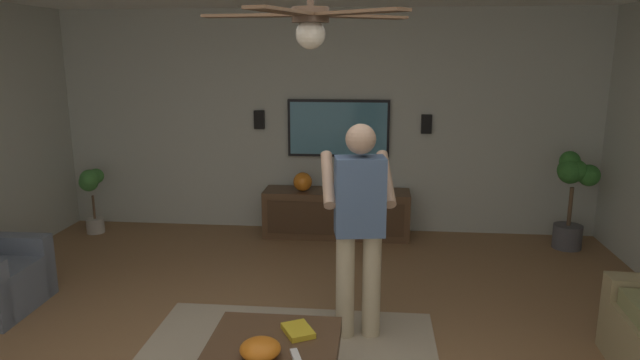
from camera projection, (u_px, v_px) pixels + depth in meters
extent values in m
cube|color=#B2B7AD|center=(326.00, 122.00, 6.75)|extent=(0.10, 6.59, 2.63)
cube|color=slate|center=(8.00, 264.00, 5.04)|extent=(0.17, 0.80, 0.56)
cube|color=#513823|center=(269.00, 360.00, 3.35)|extent=(1.00, 0.80, 0.10)
cylinder|color=#513823|center=(329.00, 356.00, 3.77)|extent=(0.07, 0.07, 0.30)
cylinder|color=#513823|center=(235.00, 351.00, 3.83)|extent=(0.07, 0.07, 0.30)
cube|color=#513823|center=(336.00, 213.00, 6.64)|extent=(0.44, 1.70, 0.55)
cube|color=#412C1C|center=(335.00, 219.00, 6.43)|extent=(0.01, 1.56, 0.39)
cube|color=black|center=(338.00, 128.00, 6.66)|extent=(0.05, 1.20, 0.68)
cube|color=teal|center=(338.00, 129.00, 6.64)|extent=(0.01, 1.14, 0.62)
cylinder|color=#C6B793|center=(371.00, 286.00, 4.26)|extent=(0.14, 0.14, 0.82)
cylinder|color=#C6B793|center=(345.00, 286.00, 4.25)|extent=(0.14, 0.14, 0.82)
cube|color=slate|center=(360.00, 196.00, 4.10)|extent=(0.27, 0.39, 0.58)
sphere|color=tan|center=(361.00, 139.00, 4.01)|extent=(0.22, 0.22, 0.22)
cylinder|color=tan|center=(386.00, 178.00, 4.27)|extent=(0.49, 0.16, 0.37)
cylinder|color=tan|center=(328.00, 179.00, 4.24)|extent=(0.49, 0.16, 0.37)
cube|color=white|center=(354.00, 186.00, 4.47)|extent=(0.05, 0.06, 0.16)
cylinder|color=#4C4C51|center=(567.00, 237.00, 6.26)|extent=(0.31, 0.31, 0.26)
cylinder|color=brown|center=(570.00, 206.00, 6.19)|extent=(0.04, 0.04, 0.43)
sphere|color=#2D6B28|center=(569.00, 170.00, 6.14)|extent=(0.25, 0.25, 0.25)
sphere|color=#2D6B28|center=(576.00, 171.00, 5.99)|extent=(0.24, 0.24, 0.24)
sphere|color=#2D6B28|center=(570.00, 161.00, 6.04)|extent=(0.22, 0.22, 0.22)
sphere|color=#2D6B28|center=(570.00, 172.00, 6.00)|extent=(0.26, 0.26, 0.26)
sphere|color=#2D6B28|center=(589.00, 175.00, 5.98)|extent=(0.23, 0.23, 0.23)
cylinder|color=#B7B2A8|center=(95.00, 226.00, 6.80)|extent=(0.21, 0.21, 0.18)
cylinder|color=brown|center=(94.00, 207.00, 6.75)|extent=(0.03, 0.03, 0.29)
sphere|color=#3D7F38|center=(89.00, 182.00, 6.59)|extent=(0.22, 0.22, 0.22)
sphere|color=#3D7F38|center=(96.00, 176.00, 6.71)|extent=(0.18, 0.18, 0.18)
sphere|color=#3D7F38|center=(89.00, 179.00, 6.56)|extent=(0.22, 0.22, 0.22)
ellipsoid|color=orange|center=(260.00, 349.00, 3.27)|extent=(0.24, 0.24, 0.11)
cube|color=white|center=(296.00, 356.00, 3.27)|extent=(0.16, 0.09, 0.02)
cube|color=black|center=(267.00, 348.00, 3.37)|extent=(0.12, 0.15, 0.02)
cube|color=gold|center=(298.00, 331.00, 3.56)|extent=(0.27, 0.24, 0.04)
sphere|color=orange|center=(303.00, 182.00, 6.55)|extent=(0.22, 0.22, 0.22)
cube|color=black|center=(427.00, 124.00, 6.56)|extent=(0.06, 0.12, 0.22)
cube|color=black|center=(259.00, 120.00, 6.74)|extent=(0.06, 0.12, 0.22)
cylinder|color=#4C3828|center=(310.00, 15.00, 2.99)|extent=(0.20, 0.20, 0.08)
sphere|color=silver|center=(311.00, 34.00, 3.01)|extent=(0.16, 0.16, 0.16)
cube|color=brown|center=(315.00, 18.00, 3.30)|extent=(0.56, 0.14, 0.02)
cube|color=brown|center=(253.00, 16.00, 3.06)|extent=(0.19, 0.57, 0.02)
cube|color=brown|center=(283.00, 11.00, 2.70)|extent=(0.57, 0.29, 0.02)
cube|color=brown|center=(357.00, 12.00, 2.78)|extent=(0.43, 0.52, 0.02)
cube|color=brown|center=(361.00, 17.00, 3.14)|extent=(0.41, 0.53, 0.02)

